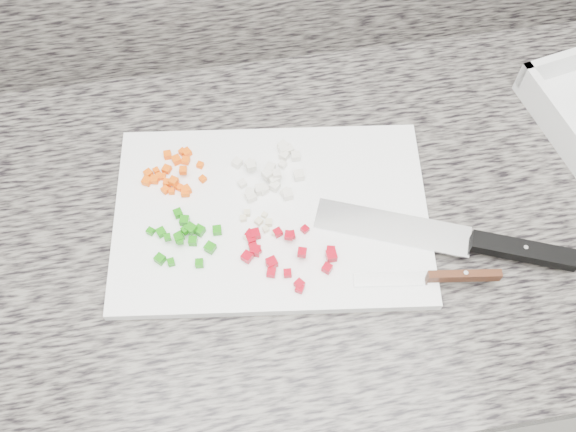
{
  "coord_description": "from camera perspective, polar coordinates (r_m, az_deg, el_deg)",
  "views": [
    {
      "loc": [
        -0.09,
        1.01,
        1.68
      ],
      "look_at": [
        -0.02,
        1.42,
        0.93
      ],
      "focal_mm": 40.0,
      "sensor_mm": 36.0,
      "label": 1
    }
  ],
  "objects": [
    {
      "name": "red_pepper_pile",
      "position": [
        0.84,
        -0.65,
        -3.29
      ],
      "size": [
        0.13,
        0.1,
        0.02
      ],
      "color": "#A50213",
      "rests_on": "cutting_board"
    },
    {
      "name": "paring_knife",
      "position": [
        0.85,
        13.81,
        -5.27
      ],
      "size": [
        0.19,
        0.04,
        0.02
      ],
      "rotation": [
        0.0,
        0.0,
        -0.14
      ],
      "color": "silver",
      "rests_on": "cutting_board"
    },
    {
      "name": "cutting_board",
      "position": [
        0.88,
        -1.49,
        0.07
      ],
      "size": [
        0.46,
        0.34,
        0.01
      ],
      "primitive_type": "cube",
      "rotation": [
        0.0,
        0.0,
        -0.13
      ],
      "color": "white",
      "rests_on": "countertop"
    },
    {
      "name": "carrot_pile",
      "position": [
        0.92,
        -10.24,
        3.72
      ],
      "size": [
        0.09,
        0.08,
        0.02
      ],
      "color": "#FF5905",
      "rests_on": "cutting_board"
    },
    {
      "name": "chef_knife",
      "position": [
        0.89,
        16.51,
        -2.28
      ],
      "size": [
        0.33,
        0.16,
        0.02
      ],
      "rotation": [
        0.0,
        0.0,
        -0.39
      ],
      "color": "silver",
      "rests_on": "cutting_board"
    },
    {
      "name": "cabinet",
      "position": [
        1.32,
        0.73,
        -9.9
      ],
      "size": [
        3.92,
        0.62,
        0.86
      ],
      "primitive_type": "cube",
      "color": "silver",
      "rests_on": "ground"
    },
    {
      "name": "garlic_pile",
      "position": [
        0.87,
        -2.71,
        -0.7
      ],
      "size": [
        0.05,
        0.05,
        0.01
      ],
      "color": "beige",
      "rests_on": "cutting_board"
    },
    {
      "name": "countertop",
      "position": [
        0.91,
        1.04,
        -0.51
      ],
      "size": [
        3.96,
        0.64,
        0.04
      ],
      "primitive_type": "cube",
      "color": "#656159",
      "rests_on": "cabinet"
    },
    {
      "name": "green_pepper_pile",
      "position": [
        0.86,
        -9.1,
        -1.85
      ],
      "size": [
        0.1,
        0.09,
        0.02
      ],
      "color": "#177C0B",
      "rests_on": "cutting_board"
    },
    {
      "name": "onion_pile",
      "position": [
        0.9,
        -1.49,
        3.81
      ],
      "size": [
        0.1,
        0.1,
        0.02
      ],
      "color": "silver",
      "rests_on": "cutting_board"
    }
  ]
}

